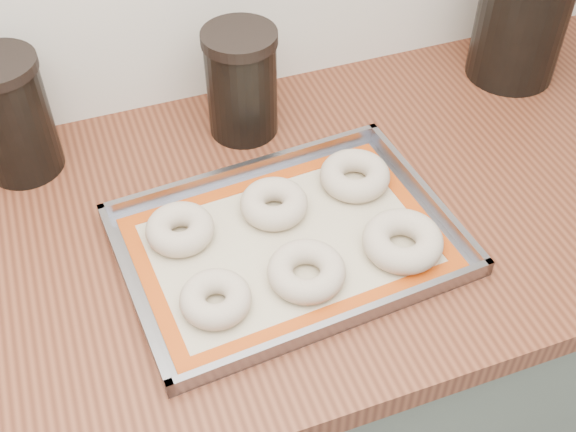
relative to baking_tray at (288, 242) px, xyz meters
name	(u,v)px	position (x,y,z in m)	size (l,w,h in m)	color
cabinet	(340,363)	(0.14, 0.07, -0.48)	(3.00, 0.65, 0.86)	#5A6559
countertop	(355,202)	(0.14, 0.07, -0.03)	(3.06, 0.68, 0.04)	brown
baking_tray	(288,242)	(0.00, 0.00, 0.00)	(0.48, 0.36, 0.03)	gray
baking_mat	(288,243)	(0.00, 0.00, 0.00)	(0.44, 0.32, 0.00)	#C6B793
bagel_front_left	(216,299)	(-0.13, -0.07, 0.01)	(0.09, 0.09, 0.03)	beige
bagel_front_mid	(306,271)	(0.00, -0.07, 0.02)	(0.11, 0.11, 0.03)	beige
bagel_front_right	(403,241)	(0.14, -0.07, 0.02)	(0.11, 0.11, 0.04)	beige
bagel_back_left	(180,229)	(-0.14, 0.06, 0.02)	(0.10, 0.10, 0.04)	beige
bagel_back_mid	(274,204)	(0.00, 0.07, 0.02)	(0.10, 0.10, 0.04)	beige
bagel_back_right	(355,175)	(0.14, 0.08, 0.02)	(0.11, 0.11, 0.04)	beige
canister_left	(11,116)	(-0.33, 0.30, 0.09)	(0.12, 0.12, 0.19)	black
canister_mid	(242,83)	(0.02, 0.28, 0.09)	(0.12, 0.12, 0.18)	black
canister_right	(521,19)	(0.53, 0.26, 0.10)	(0.16, 0.16, 0.22)	black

